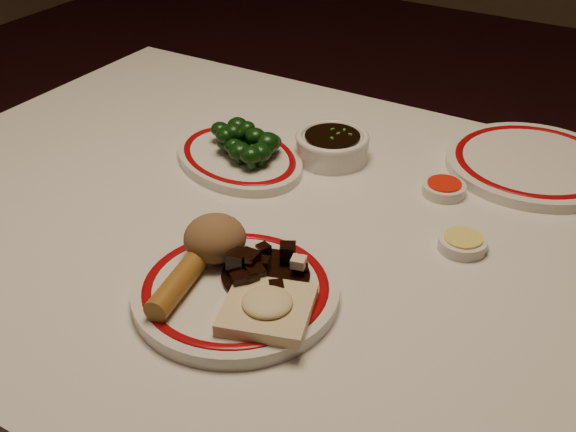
# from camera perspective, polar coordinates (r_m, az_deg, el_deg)

# --- Properties ---
(dining_table) EXTENTS (1.20, 0.90, 0.75)m
(dining_table) POSITION_cam_1_polar(r_m,az_deg,el_deg) (1.06, -1.44, -4.21)
(dining_table) COLOR silver
(dining_table) RESTS_ON ground
(main_plate) EXTENTS (0.29, 0.29, 0.02)m
(main_plate) POSITION_cam_1_polar(r_m,az_deg,el_deg) (0.86, -4.13, -5.93)
(main_plate) COLOR silver
(main_plate) RESTS_ON dining_table
(rice_mound) EXTENTS (0.08, 0.08, 0.06)m
(rice_mound) POSITION_cam_1_polar(r_m,az_deg,el_deg) (0.89, -5.79, -1.75)
(rice_mound) COLOR brown
(rice_mound) RESTS_ON main_plate
(spring_roll) EXTENTS (0.05, 0.11, 0.03)m
(spring_roll) POSITION_cam_1_polar(r_m,az_deg,el_deg) (0.84, -8.80, -5.43)
(spring_roll) COLOR #9E6926
(spring_roll) RESTS_ON main_plate
(fried_wonton) EXTENTS (0.12, 0.12, 0.03)m
(fried_wonton) POSITION_cam_1_polar(r_m,az_deg,el_deg) (0.81, -1.63, -7.25)
(fried_wonton) COLOR beige
(fried_wonton) RESTS_ON main_plate
(stirfry_heap) EXTENTS (0.11, 0.11, 0.03)m
(stirfry_heap) POSITION_cam_1_polar(r_m,az_deg,el_deg) (0.86, -2.06, -4.25)
(stirfry_heap) COLOR black
(stirfry_heap) RESTS_ON main_plate
(broccoli_plate) EXTENTS (0.29, 0.27, 0.02)m
(broccoli_plate) POSITION_cam_1_polar(r_m,az_deg,el_deg) (1.15, -3.89, 4.63)
(broccoli_plate) COLOR silver
(broccoli_plate) RESTS_ON dining_table
(broccoli_pile) EXTENTS (0.13, 0.09, 0.05)m
(broccoli_pile) POSITION_cam_1_polar(r_m,az_deg,el_deg) (1.13, -3.49, 5.97)
(broccoli_pile) COLOR #23471C
(broccoli_pile) RESTS_ON broccoli_plate
(soy_bowl) EXTENTS (0.12, 0.12, 0.04)m
(soy_bowl) POSITION_cam_1_polar(r_m,az_deg,el_deg) (1.15, 3.50, 5.43)
(soy_bowl) COLOR silver
(soy_bowl) RESTS_ON dining_table
(sweet_sour_dish) EXTENTS (0.06, 0.06, 0.02)m
(sweet_sour_dish) POSITION_cam_1_polar(r_m,az_deg,el_deg) (1.08, 12.21, 2.15)
(sweet_sour_dish) COLOR silver
(sweet_sour_dish) RESTS_ON dining_table
(mustard_dish) EXTENTS (0.06, 0.06, 0.02)m
(mustard_dish) POSITION_cam_1_polar(r_m,az_deg,el_deg) (0.97, 13.62, -2.09)
(mustard_dish) COLOR silver
(mustard_dish) RESTS_ON dining_table
(far_plate) EXTENTS (0.34, 0.34, 0.02)m
(far_plate) POSITION_cam_1_polar(r_m,az_deg,el_deg) (1.19, 18.80, 3.97)
(far_plate) COLOR silver
(far_plate) RESTS_ON dining_table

